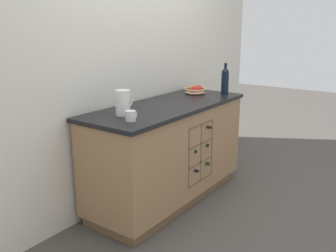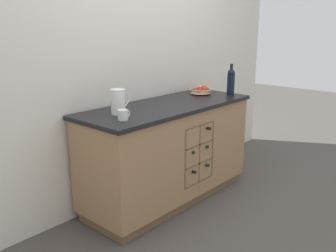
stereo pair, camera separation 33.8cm
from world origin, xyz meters
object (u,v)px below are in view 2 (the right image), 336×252
at_px(white_pitcher, 118,101).
at_px(standing_wine_bottle, 231,81).
at_px(fruit_bowl, 201,90).
at_px(ceramic_mug, 123,115).

relative_size(white_pitcher, standing_wine_bottle, 0.64).
height_order(white_pitcher, standing_wine_bottle, standing_wine_bottle).
bearing_deg(fruit_bowl, standing_wine_bottle, -59.63).
bearing_deg(white_pitcher, standing_wine_bottle, -9.45).
height_order(fruit_bowl, white_pitcher, white_pitcher).
height_order(ceramic_mug, standing_wine_bottle, standing_wine_bottle).
xyz_separation_m(white_pitcher, standing_wine_bottle, (1.29, -0.21, 0.04)).
bearing_deg(white_pitcher, ceramic_mug, -121.62).
relative_size(fruit_bowl, white_pitcher, 1.13).
bearing_deg(ceramic_mug, fruit_bowl, 9.77).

